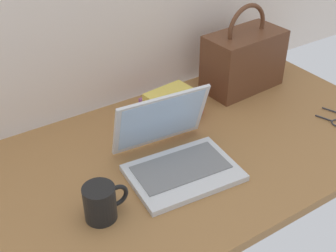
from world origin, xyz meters
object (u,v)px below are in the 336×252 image
(laptop, at_px, (175,154))
(coffee_mug, at_px, (101,202))
(handbag, at_px, (243,59))
(book_stack, at_px, (171,105))

(laptop, xyz_separation_m, coffee_mug, (-0.28, -0.07, 0.01))
(laptop, distance_m, handbag, 0.56)
(handbag, bearing_deg, coffee_mug, -156.42)
(laptop, bearing_deg, book_stack, 59.05)
(coffee_mug, bearing_deg, book_stack, 36.29)
(handbag, relative_size, book_stack, 1.56)
(coffee_mug, xyz_separation_m, book_stack, (0.42, 0.31, -0.01))
(book_stack, bearing_deg, coffee_mug, -143.71)
(book_stack, bearing_deg, handbag, 4.27)
(coffee_mug, xyz_separation_m, handbag, (0.76, 0.33, 0.07))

